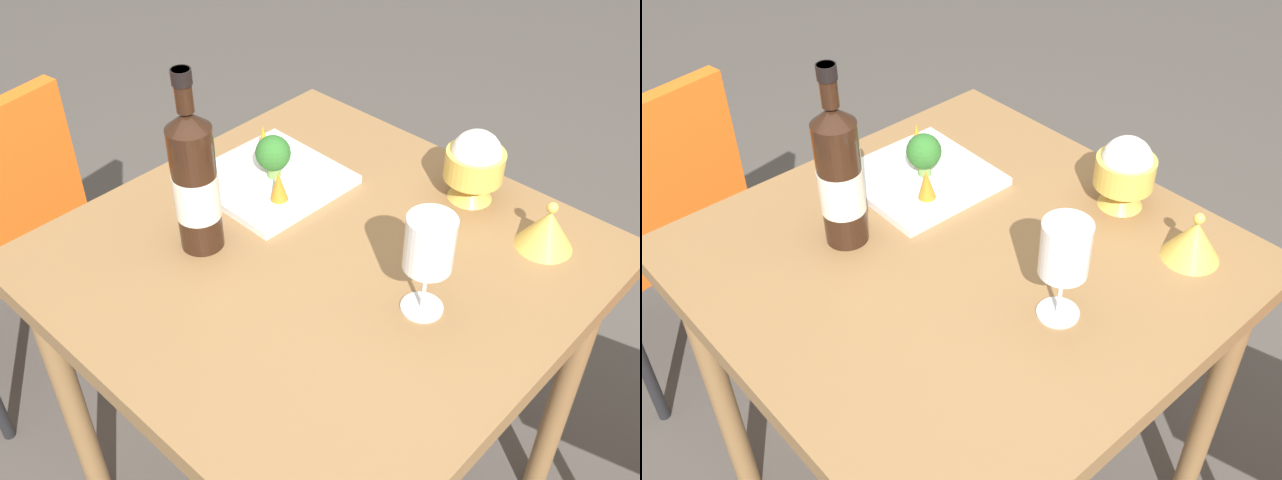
{
  "view_description": "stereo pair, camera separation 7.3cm",
  "coord_description": "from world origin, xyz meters",
  "views": [
    {
      "loc": [
        -0.65,
        0.7,
        1.58
      ],
      "look_at": [
        0.0,
        0.0,
        0.78
      ],
      "focal_mm": 41.13,
      "sensor_mm": 36.0,
      "label": 1
    },
    {
      "loc": [
        -0.71,
        0.65,
        1.58
      ],
      "look_at": [
        0.0,
        0.0,
        0.78
      ],
      "focal_mm": 41.13,
      "sensor_mm": 36.0,
      "label": 2
    }
  ],
  "objects": [
    {
      "name": "rice_bowl_lid",
      "position": [
        -0.27,
        -0.28,
        0.79
      ],
      "size": [
        0.1,
        0.1,
        0.09
      ],
      "color": "gold",
      "rests_on": "dining_table"
    },
    {
      "name": "carrot_garnish_right",
      "position": [
        0.28,
        -0.13,
        0.8
      ],
      "size": [
        0.03,
        0.03,
        0.07
      ],
      "color": "orange",
      "rests_on": "serving_plate"
    },
    {
      "name": "rice_bowl",
      "position": [
        -0.09,
        -0.31,
        0.83
      ],
      "size": [
        0.11,
        0.11,
        0.14
      ],
      "color": "gold",
      "rests_on": "dining_table"
    },
    {
      "name": "carrot_garnish_left",
      "position": [
        0.15,
        -0.05,
        0.8
      ],
      "size": [
        0.03,
        0.03,
        0.06
      ],
      "color": "orange",
      "rests_on": "serving_plate"
    },
    {
      "name": "serving_plate",
      "position": [
        0.21,
        -0.09,
        0.76
      ],
      "size": [
        0.26,
        0.26,
        0.02
      ],
      "rotation": [
        0.0,
        0.0,
        -0.03
      ],
      "color": "white",
      "rests_on": "dining_table"
    },
    {
      "name": "chair_near_window",
      "position": [
        0.78,
        0.26,
        0.53
      ],
      "size": [
        0.46,
        0.46,
        0.85
      ],
      "rotation": [
        0.0,
        0.0,
        -1.41
      ],
      "color": "orange",
      "rests_on": "ground_plane"
    },
    {
      "name": "wine_bottle",
      "position": [
        0.17,
        0.12,
        0.89
      ],
      "size": [
        0.08,
        0.08,
        0.33
      ],
      "color": "black",
      "rests_on": "dining_table"
    },
    {
      "name": "broccoli_floret",
      "position": [
        0.21,
        -0.09,
        0.82
      ],
      "size": [
        0.07,
        0.07,
        0.09
      ],
      "color": "#729E4C",
      "rests_on": "serving_plate"
    },
    {
      "name": "dining_table",
      "position": [
        0.0,
        0.0,
        0.66
      ],
      "size": [
        0.84,
        0.84,
        0.75
      ],
      "color": "olive",
      "rests_on": "ground_plane"
    },
    {
      "name": "wine_glass",
      "position": [
        -0.21,
        -0.01,
        0.88
      ],
      "size": [
        0.08,
        0.08,
        0.18
      ],
      "color": "white",
      "rests_on": "dining_table"
    }
  ]
}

